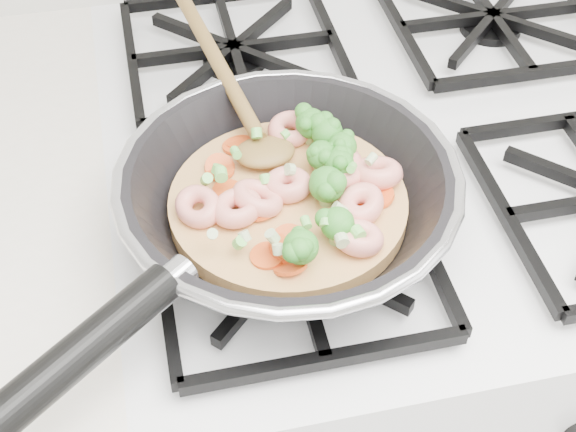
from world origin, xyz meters
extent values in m
cube|color=white|center=(0.00, 1.70, 0.45)|extent=(0.60, 0.60, 0.90)
cube|color=black|center=(0.00, 1.70, 0.91)|extent=(0.56, 0.56, 0.02)
torus|color=#B7B7BE|center=(-0.15, 1.58, 0.98)|extent=(0.29, 0.29, 0.01)
cylinder|color=black|center=(-0.33, 1.44, 0.97)|extent=(0.16, 0.13, 0.03)
cylinder|color=tan|center=(-0.15, 1.58, 0.94)|extent=(0.20, 0.20, 0.02)
ellipsoid|color=brown|center=(-0.16, 1.63, 0.96)|extent=(0.05, 0.06, 0.02)
cylinder|color=brown|center=(-0.19, 1.78, 0.99)|extent=(0.07, 0.28, 0.05)
torus|color=#ED9E8C|center=(-0.22, 1.58, 0.96)|extent=(0.06, 0.06, 0.03)
torus|color=#ED9E8C|center=(-0.10, 1.61, 0.96)|extent=(0.07, 0.07, 0.03)
torus|color=#ED9E8C|center=(-0.11, 1.52, 0.96)|extent=(0.05, 0.05, 0.02)
torus|color=#ED9E8C|center=(-0.09, 1.55, 0.96)|extent=(0.06, 0.06, 0.02)
torus|color=#ED9E8C|center=(-0.13, 1.65, 0.96)|extent=(0.06, 0.06, 0.02)
torus|color=#ED9E8C|center=(-0.17, 1.57, 0.96)|extent=(0.06, 0.06, 0.03)
torus|color=#ED9E8C|center=(-0.07, 1.58, 0.96)|extent=(0.06, 0.06, 0.03)
torus|color=#ED9E8C|center=(-0.19, 1.57, 0.96)|extent=(0.06, 0.06, 0.02)
torus|color=#ED9E8C|center=(-0.10, 1.59, 0.96)|extent=(0.05, 0.05, 0.02)
torus|color=#ED9E8C|center=(-0.15, 1.59, 0.96)|extent=(0.05, 0.05, 0.02)
ellipsoid|color=green|center=(-0.11, 1.65, 0.97)|extent=(0.04, 0.04, 0.03)
ellipsoid|color=green|center=(-0.10, 1.63, 0.97)|extent=(0.04, 0.04, 0.03)
ellipsoid|color=green|center=(-0.15, 1.51, 0.97)|extent=(0.04, 0.04, 0.03)
ellipsoid|color=green|center=(-0.11, 1.60, 0.97)|extent=(0.03, 0.03, 0.03)
ellipsoid|color=green|center=(-0.12, 1.57, 0.97)|extent=(0.04, 0.04, 0.03)
ellipsoid|color=green|center=(-0.12, 1.52, 0.97)|extent=(0.03, 0.03, 0.03)
ellipsoid|color=green|center=(-0.10, 1.59, 0.97)|extent=(0.03, 0.03, 0.03)
ellipsoid|color=green|center=(-0.09, 1.61, 0.97)|extent=(0.03, 0.03, 0.03)
cylinder|color=#E4541C|center=(-0.20, 1.60, 0.95)|extent=(0.04, 0.04, 0.00)
cylinder|color=#E4541C|center=(-0.16, 1.51, 0.95)|extent=(0.04, 0.04, 0.01)
cylinder|color=#E4541C|center=(-0.07, 1.56, 0.95)|extent=(0.03, 0.03, 0.01)
cylinder|color=#E4541C|center=(-0.20, 1.62, 0.95)|extent=(0.03, 0.03, 0.01)
cylinder|color=#E4541C|center=(-0.18, 1.66, 0.95)|extent=(0.02, 0.02, 0.00)
cylinder|color=#E4541C|center=(-0.16, 1.53, 0.95)|extent=(0.04, 0.04, 0.01)
cylinder|color=#E4541C|center=(-0.16, 1.52, 0.95)|extent=(0.03, 0.03, 0.01)
cylinder|color=#E4541C|center=(-0.17, 1.57, 0.95)|extent=(0.03, 0.03, 0.01)
cylinder|color=#E4541C|center=(-0.18, 1.65, 0.95)|extent=(0.03, 0.03, 0.01)
cylinder|color=#E4541C|center=(-0.18, 1.52, 0.95)|extent=(0.04, 0.04, 0.00)
cylinder|color=#E4541C|center=(-0.10, 1.53, 0.95)|extent=(0.04, 0.04, 0.01)
cylinder|color=#E4541C|center=(-0.20, 1.63, 0.95)|extent=(0.03, 0.03, 0.01)
cylinder|color=#E4541C|center=(-0.08, 1.56, 0.95)|extent=(0.03, 0.03, 0.01)
cylinder|color=#6FCD52|center=(-0.16, 1.64, 0.98)|extent=(0.01, 0.01, 0.01)
cylinder|color=#B4CD91|center=(-0.08, 1.59, 0.98)|extent=(0.01, 0.01, 0.01)
cylinder|color=#6FCD52|center=(-0.20, 1.59, 0.98)|extent=(0.01, 0.01, 0.01)
cylinder|color=#6FCD52|center=(-0.20, 1.61, 0.97)|extent=(0.01, 0.01, 0.01)
cylinder|color=#6FCD52|center=(-0.11, 1.51, 0.97)|extent=(0.01, 0.01, 0.01)
cylinder|color=#6FCD52|center=(-0.15, 1.53, 0.97)|extent=(0.01, 0.01, 0.01)
cylinder|color=#6FCD52|center=(-0.18, 1.62, 0.97)|extent=(0.01, 0.01, 0.01)
cylinder|color=#6FCD52|center=(-0.16, 1.50, 0.98)|extent=(0.01, 0.01, 0.01)
cylinder|color=#6FCD52|center=(-0.21, 1.59, 0.97)|extent=(0.01, 0.01, 0.01)
cylinder|color=#B4CD91|center=(-0.17, 1.52, 0.97)|extent=(0.01, 0.01, 0.01)
cylinder|color=#6FCD52|center=(-0.14, 1.64, 0.97)|extent=(0.01, 0.01, 0.01)
cylinder|color=#B4CD91|center=(-0.14, 1.59, 0.97)|extent=(0.01, 0.01, 0.01)
cylinder|color=#6FCD52|center=(-0.20, 1.53, 0.97)|extent=(0.01, 0.01, 0.01)
cylinder|color=#B4CD91|center=(-0.11, 1.54, 0.97)|extent=(0.01, 0.01, 0.01)
cylinder|color=#6FCD52|center=(-0.17, 1.59, 0.97)|extent=(0.01, 0.01, 0.01)
cylinder|color=#B4CD91|center=(-0.19, 1.53, 0.97)|extent=(0.01, 0.01, 0.01)
cylinder|color=#6FCD52|center=(-0.13, 1.52, 0.98)|extent=(0.01, 0.01, 0.01)
cylinder|color=#B4CD91|center=(-0.17, 1.51, 0.97)|extent=(0.01, 0.01, 0.01)
cylinder|color=#6FCD52|center=(-0.11, 1.52, 0.97)|extent=(0.01, 0.01, 0.01)
cylinder|color=#6FCD52|center=(-0.15, 1.50, 0.98)|extent=(0.01, 0.01, 0.01)
cylinder|color=#6FCD52|center=(-0.12, 1.53, 0.97)|extent=(0.01, 0.01, 0.01)
cylinder|color=#6FCD52|center=(-0.10, 1.58, 0.98)|extent=(0.01, 0.01, 0.01)
cylinder|color=#B4CD91|center=(-0.22, 1.53, 0.97)|extent=(0.01, 0.01, 0.01)
cylinder|color=#B4CD91|center=(-0.12, 1.51, 0.97)|extent=(0.01, 0.01, 0.01)
camera|label=1|loc=(-0.25, 1.12, 1.42)|focal=50.17mm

